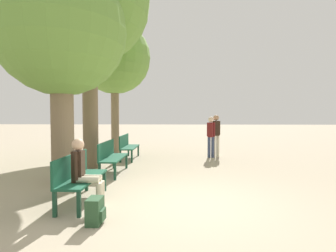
{
  "coord_description": "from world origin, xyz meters",
  "views": [
    {
      "loc": [
        -0.14,
        -4.82,
        1.68
      ],
      "look_at": [
        -0.42,
        2.62,
        1.36
      ],
      "focal_mm": 28.0,
      "sensor_mm": 36.0,
      "label": 1
    }
  ],
  "objects_px": {
    "pedestrian_mid": "(211,134)",
    "bench_row_2": "(127,145)",
    "bench_row_0": "(78,174)",
    "tree_row_1": "(89,3)",
    "tree_row_2": "(115,59)",
    "person_seated": "(85,171)",
    "bench_row_1": "(111,155)",
    "pedestrian_near": "(216,133)",
    "backpack": "(95,211)",
    "tree_row_0": "(61,33)"
  },
  "relations": [
    {
      "from": "bench_row_1",
      "to": "pedestrian_near",
      "type": "relative_size",
      "value": 0.95
    },
    {
      "from": "bench_row_0",
      "to": "pedestrian_mid",
      "type": "xyz_separation_m",
      "value": [
        3.2,
        5.35,
        0.38
      ]
    },
    {
      "from": "person_seated",
      "to": "backpack",
      "type": "relative_size",
      "value": 3.11
    },
    {
      "from": "person_seated",
      "to": "bench_row_1",
      "type": "bearing_deg",
      "value": 94.94
    },
    {
      "from": "person_seated",
      "to": "tree_row_0",
      "type": "bearing_deg",
      "value": 125.02
    },
    {
      "from": "bench_row_0",
      "to": "tree_row_0",
      "type": "relative_size",
      "value": 0.3
    },
    {
      "from": "person_seated",
      "to": "pedestrian_near",
      "type": "relative_size",
      "value": 0.75
    },
    {
      "from": "bench_row_0",
      "to": "tree_row_2",
      "type": "bearing_deg",
      "value": 97.47
    },
    {
      "from": "tree_row_2",
      "to": "backpack",
      "type": "distance_m",
      "value": 8.58
    },
    {
      "from": "bench_row_0",
      "to": "bench_row_2",
      "type": "relative_size",
      "value": 1.0
    },
    {
      "from": "tree_row_0",
      "to": "person_seated",
      "type": "xyz_separation_m",
      "value": [
        1.09,
        -1.56,
        -2.94
      ]
    },
    {
      "from": "pedestrian_near",
      "to": "bench_row_1",
      "type": "bearing_deg",
      "value": -137.46
    },
    {
      "from": "tree_row_1",
      "to": "pedestrian_near",
      "type": "bearing_deg",
      "value": 28.45
    },
    {
      "from": "bench_row_2",
      "to": "tree_row_2",
      "type": "height_order",
      "value": "tree_row_2"
    },
    {
      "from": "bench_row_1",
      "to": "backpack",
      "type": "distance_m",
      "value": 3.5
    },
    {
      "from": "tree_row_0",
      "to": "pedestrian_near",
      "type": "height_order",
      "value": "tree_row_0"
    },
    {
      "from": "bench_row_1",
      "to": "tree_row_2",
      "type": "height_order",
      "value": "tree_row_2"
    },
    {
      "from": "bench_row_2",
      "to": "backpack",
      "type": "distance_m",
      "value": 5.92
    },
    {
      "from": "bench_row_2",
      "to": "tree_row_2",
      "type": "bearing_deg",
      "value": 117.83
    },
    {
      "from": "bench_row_2",
      "to": "person_seated",
      "type": "relative_size",
      "value": 1.26
    },
    {
      "from": "backpack",
      "to": "bench_row_1",
      "type": "bearing_deg",
      "value": 100.64
    },
    {
      "from": "bench_row_0",
      "to": "pedestrian_mid",
      "type": "relative_size",
      "value": 0.99
    },
    {
      "from": "bench_row_0",
      "to": "tree_row_1",
      "type": "height_order",
      "value": "tree_row_1"
    },
    {
      "from": "tree_row_1",
      "to": "person_seated",
      "type": "distance_m",
      "value": 5.82
    },
    {
      "from": "tree_row_2",
      "to": "bench_row_0",
      "type": "bearing_deg",
      "value": -82.53
    },
    {
      "from": "pedestrian_mid",
      "to": "tree_row_2",
      "type": "bearing_deg",
      "value": 164.14
    },
    {
      "from": "bench_row_2",
      "to": "backpack",
      "type": "xyz_separation_m",
      "value": [
        0.64,
        -5.87,
        -0.34
      ]
    },
    {
      "from": "tree_row_2",
      "to": "pedestrian_mid",
      "type": "relative_size",
      "value": 3.56
    },
    {
      "from": "tree_row_0",
      "to": "backpack",
      "type": "distance_m",
      "value": 4.35
    },
    {
      "from": "pedestrian_mid",
      "to": "bench_row_2",
      "type": "bearing_deg",
      "value": -171.75
    },
    {
      "from": "backpack",
      "to": "bench_row_0",
      "type": "bearing_deg",
      "value": 123.26
    },
    {
      "from": "pedestrian_near",
      "to": "bench_row_0",
      "type": "bearing_deg",
      "value": -121.52
    },
    {
      "from": "tree_row_0",
      "to": "tree_row_2",
      "type": "xyz_separation_m",
      "value": [
        0.0,
        5.25,
        0.5
      ]
    },
    {
      "from": "tree_row_1",
      "to": "pedestrian_near",
      "type": "distance_m",
      "value": 6.43
    },
    {
      "from": "bench_row_1",
      "to": "bench_row_2",
      "type": "bearing_deg",
      "value": 90.0
    },
    {
      "from": "person_seated",
      "to": "bench_row_2",
      "type": "bearing_deg",
      "value": 92.61
    },
    {
      "from": "bench_row_0",
      "to": "person_seated",
      "type": "distance_m",
      "value": 0.4
    },
    {
      "from": "bench_row_1",
      "to": "tree_row_0",
      "type": "xyz_separation_m",
      "value": [
        -0.85,
        -1.19,
        3.08
      ]
    },
    {
      "from": "bench_row_1",
      "to": "tree_row_1",
      "type": "distance_m",
      "value": 4.76
    },
    {
      "from": "tree_row_2",
      "to": "backpack",
      "type": "bearing_deg",
      "value": -78.69
    },
    {
      "from": "bench_row_1",
      "to": "person_seated",
      "type": "xyz_separation_m",
      "value": [
        0.24,
        -2.74,
        0.14
      ]
    },
    {
      "from": "tree_row_1",
      "to": "person_seated",
      "type": "height_order",
      "value": "tree_row_1"
    },
    {
      "from": "bench_row_0",
      "to": "bench_row_1",
      "type": "height_order",
      "value": "same"
    },
    {
      "from": "bench_row_1",
      "to": "pedestrian_mid",
      "type": "xyz_separation_m",
      "value": [
        3.2,
        2.91,
        0.38
      ]
    },
    {
      "from": "pedestrian_near",
      "to": "pedestrian_mid",
      "type": "xyz_separation_m",
      "value": [
        -0.23,
        -0.24,
        -0.04
      ]
    },
    {
      "from": "bench_row_0",
      "to": "bench_row_2",
      "type": "height_order",
      "value": "same"
    },
    {
      "from": "tree_row_0",
      "to": "tree_row_1",
      "type": "relative_size",
      "value": 0.74
    },
    {
      "from": "person_seated",
      "to": "tree_row_1",
      "type": "bearing_deg",
      "value": 106.99
    },
    {
      "from": "bench_row_2",
      "to": "person_seated",
      "type": "bearing_deg",
      "value": -87.39
    },
    {
      "from": "person_seated",
      "to": "backpack",
      "type": "distance_m",
      "value": 0.93
    }
  ]
}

